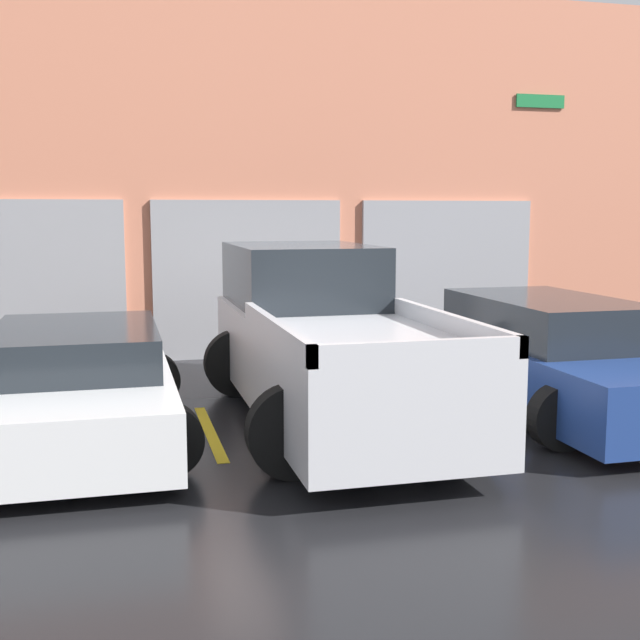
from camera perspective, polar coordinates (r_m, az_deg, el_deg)
ground_plane at (r=10.24m, az=-1.21°, el=-5.47°), size 28.00×28.00×0.00m
shophouse_building at (r=13.20m, az=-4.59°, el=10.15°), size 17.73×0.68×5.89m
pickup_truck at (r=9.07m, az=0.27°, el=-1.44°), size 2.43×5.33×1.93m
sedan_white at (r=8.56m, az=-16.90°, el=-4.56°), size 2.28×4.25×1.18m
sedan_side at (r=9.87m, az=15.98°, el=-2.55°), size 2.14×4.79×1.33m
parking_stripe_left at (r=8.71m, az=-7.83°, el=-7.90°), size 0.12×2.20×0.01m
parking_stripe_centre at (r=9.38m, az=8.79°, el=-6.77°), size 0.12×2.20×0.01m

